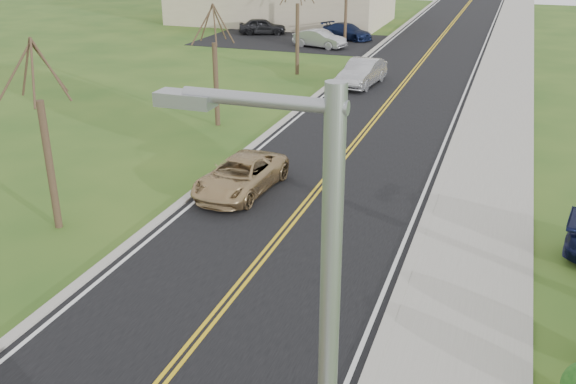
% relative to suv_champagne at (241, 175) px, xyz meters
% --- Properties ---
extents(road, '(8.00, 120.00, 0.01)m').
position_rel_suv_champagne_xyz_m(road, '(2.60, 25.31, -0.63)').
color(road, black).
rests_on(road, ground).
extents(curb_right, '(0.30, 120.00, 0.12)m').
position_rel_suv_champagne_xyz_m(curb_right, '(6.75, 25.31, -0.57)').
color(curb_right, '#9E998E').
rests_on(curb_right, ground).
extents(sidewalk_right, '(3.20, 120.00, 0.10)m').
position_rel_suv_champagne_xyz_m(sidewalk_right, '(8.50, 25.31, -0.58)').
color(sidewalk_right, '#9E998E').
rests_on(sidewalk_right, ground).
extents(curb_left, '(0.30, 120.00, 0.10)m').
position_rel_suv_champagne_xyz_m(curb_left, '(-1.55, 25.31, -0.58)').
color(curb_left, '#9E998E').
rests_on(curb_left, ground).
extents(bare_tree_a, '(1.93, 2.26, 6.08)m').
position_rel_suv_champagne_xyz_m(bare_tree_a, '(-4.40, -4.69, 1.99)').
color(bare_tree_a, '#38281C').
rests_on(bare_tree_a, ground).
extents(bare_tree_b, '(1.83, 2.14, 5.73)m').
position_rel_suv_champagne_xyz_m(bare_tree_b, '(-4.40, 7.31, 1.84)').
color(bare_tree_b, '#38281C').
rests_on(bare_tree_b, ground).
extents(bare_tree_c, '(2.04, 2.39, 6.42)m').
position_rel_suv_champagne_xyz_m(bare_tree_c, '(-4.40, 19.31, 2.14)').
color(bare_tree_c, '#38281C').
rests_on(bare_tree_c, ground).
extents(bare_tree_d, '(1.88, 2.20, 5.91)m').
position_rel_suv_champagne_xyz_m(bare_tree_d, '(-4.40, 31.31, 1.92)').
color(bare_tree_d, '#38281C').
rests_on(bare_tree_d, ground).
extents(suv_champagne, '(2.45, 4.71, 1.27)m').
position_rel_suv_champagne_xyz_m(suv_champagne, '(0.00, 0.00, 0.00)').
color(suv_champagne, tan).
rests_on(suv_champagne, ground).
extents(sedan_silver, '(2.16, 4.89, 1.56)m').
position_rel_suv_champagne_xyz_m(sedan_silver, '(0.29, 17.64, 0.15)').
color(sedan_silver, '#A6A6AB').
rests_on(sedan_silver, ground).
extents(lot_car_dark, '(4.42, 2.93, 1.40)m').
position_rel_suv_champagne_xyz_m(lot_car_dark, '(-12.42, 33.41, 0.07)').
color(lot_car_dark, black).
rests_on(lot_car_dark, ground).
extents(lot_car_silver, '(4.46, 2.47, 1.39)m').
position_rel_suv_champagne_xyz_m(lot_car_silver, '(-5.82, 28.96, 0.06)').
color(lot_car_silver, '#A1A1A6').
rests_on(lot_car_silver, ground).
extents(lot_car_navy, '(4.90, 3.45, 1.32)m').
position_rel_suv_champagne_xyz_m(lot_car_navy, '(-4.75, 33.38, 0.03)').
color(lot_car_navy, '#0F193A').
rests_on(lot_car_navy, ground).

